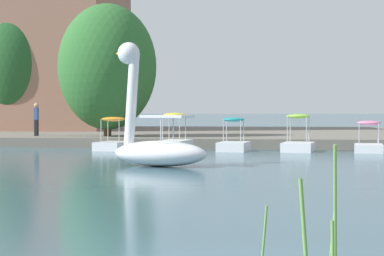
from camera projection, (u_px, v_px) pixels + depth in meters
The scene contains 11 objects.
shore_bank_far at pixel (284, 135), 46.45m from camera, with size 145.51×24.93×0.47m, color #6B665B.
swan_boat at pixel (155, 139), 24.06m from camera, with size 3.48×2.23×4.06m.
pedal_boat_pink at pixel (369, 143), 31.89m from camera, with size 1.37×2.27×1.36m.
pedal_boat_lime at pixel (298, 141), 32.33m from camera, with size 1.53×2.14×1.65m.
pedal_boat_teal at pixel (234, 142), 32.71m from camera, with size 1.41×2.03×1.50m.
pedal_boat_yellow at pixel (174, 141), 32.78m from camera, with size 1.41×2.36×1.70m.
pedal_boat_orange at pixel (113, 141), 33.50m from camera, with size 1.46×2.30×1.51m.
tree_willow_near_path at pixel (107, 67), 38.01m from camera, with size 6.65×6.57×6.81m.
tree_willow_overhanging at pixel (21, 66), 47.86m from camera, with size 6.91×6.75×8.15m.
person_on_path at pixel (36, 118), 38.35m from camera, with size 0.24×0.24×1.71m.
apartment_block at pixel (6, 30), 53.14m from camera, with size 15.98×13.92×14.19m, color #996B56.
Camera 1 is at (0.72, -7.39, 1.85)m, focal length 69.37 mm.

